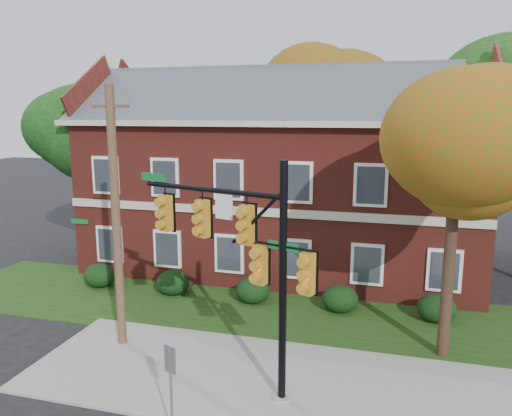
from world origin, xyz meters
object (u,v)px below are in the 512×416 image
(apartment_building, at_px, (282,166))
(tree_left_rear, at_px, (91,130))
(tree_near_right, at_px, (467,144))
(hedge_far_left, at_px, (100,275))
(utility_pole, at_px, (116,219))
(hedge_right, at_px, (340,299))
(traffic_signal, at_px, (245,250))
(hedge_far_right, at_px, (437,308))
(tree_far_rear, at_px, (332,91))
(hedge_center, at_px, (253,290))
(hedge_left, at_px, (173,283))
(sign_post, at_px, (171,376))

(apartment_building, height_order, tree_left_rear, apartment_building)
(tree_near_right, xyz_separation_m, tree_left_rear, (-16.95, 6.97, 0.01))
(hedge_far_left, xyz_separation_m, utility_pole, (3.85, -4.70, 3.74))
(hedge_right, relative_size, tree_left_rear, 0.16)
(apartment_building, height_order, hedge_right, apartment_building)
(hedge_right, xyz_separation_m, tree_near_right, (3.72, -2.83, 6.14))
(traffic_signal, bearing_deg, hedge_far_left, 161.69)
(tree_near_right, height_order, tree_left_rear, tree_left_rear)
(tree_left_rear, distance_m, utility_pole, 11.28)
(apartment_building, relative_size, hedge_right, 13.43)
(hedge_far_right, distance_m, tree_far_rear, 16.51)
(hedge_center, relative_size, hedge_right, 1.00)
(hedge_left, distance_m, tree_left_rear, 9.69)
(tree_far_rear, bearing_deg, apartment_building, -99.71)
(hedge_right, relative_size, tree_far_rear, 0.12)
(utility_pole, bearing_deg, tree_near_right, 15.82)
(hedge_left, bearing_deg, traffic_signal, -50.72)
(hedge_right, bearing_deg, hedge_far_right, 0.00)
(hedge_left, bearing_deg, tree_left_rear, 146.41)
(apartment_building, distance_m, utility_pole, 10.46)
(tree_far_rear, bearing_deg, utility_pole, -104.16)
(tree_left_rear, relative_size, utility_pole, 1.06)
(hedge_far_right, bearing_deg, tree_near_right, -85.48)
(tree_left_rear, bearing_deg, hedge_far_right, -13.89)
(sign_post, bearing_deg, utility_pole, 154.43)
(hedge_center, xyz_separation_m, tree_near_right, (7.22, -2.83, 6.14))
(sign_post, bearing_deg, hedge_center, 115.36)
(hedge_right, bearing_deg, apartment_building, 123.67)
(hedge_center, bearing_deg, hedge_left, 180.00)
(tree_near_right, relative_size, tree_far_rear, 0.74)
(hedge_far_right, distance_m, utility_pole, 11.79)
(hedge_far_left, distance_m, tree_far_rear, 17.61)
(apartment_building, distance_m, hedge_right, 7.73)
(hedge_far_right, bearing_deg, traffic_signal, -131.41)
(traffic_signal, bearing_deg, utility_pole, -179.92)
(hedge_far_left, distance_m, hedge_right, 10.50)
(hedge_far_left, bearing_deg, hedge_right, 0.00)
(hedge_center, xyz_separation_m, tree_left_rear, (-9.73, 4.14, 6.16))
(hedge_left, distance_m, tree_far_rear, 16.25)
(tree_left_rear, bearing_deg, apartment_building, 6.54)
(utility_pole, relative_size, sign_post, 3.61)
(hedge_far_right, height_order, tree_left_rear, tree_left_rear)
(tree_left_rear, xyz_separation_m, traffic_signal, (11.28, -10.32, -2.69))
(hedge_right, xyz_separation_m, tree_far_rear, (-2.16, 13.09, 8.32))
(hedge_right, distance_m, tree_left_rear, 15.17)
(traffic_signal, distance_m, utility_pole, 4.93)
(tree_far_rear, bearing_deg, hedge_far_left, -122.50)
(hedge_right, height_order, tree_far_rear, tree_far_rear)
(apartment_building, height_order, hedge_center, apartment_building)
(tree_near_right, relative_size, sign_post, 3.68)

